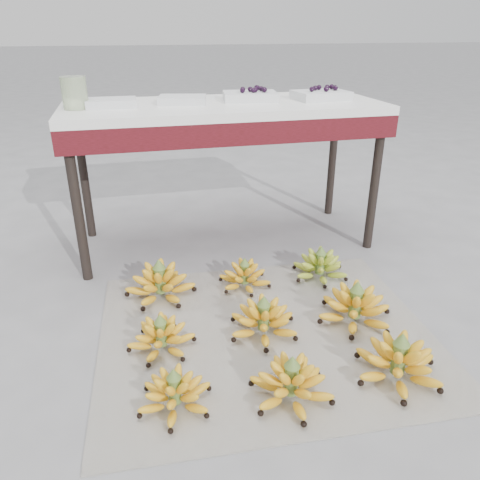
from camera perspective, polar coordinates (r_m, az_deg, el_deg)
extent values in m
plane|color=slate|center=(1.82, 1.72, -11.82)|extent=(60.00, 60.00, 0.00)
cube|color=silver|center=(1.84, 3.15, -11.27)|extent=(1.31, 1.12, 0.01)
ellipsoid|color=gold|center=(1.53, -7.91, -18.42)|extent=(0.26, 0.26, 0.07)
ellipsoid|color=gold|center=(1.51, -7.98, -17.57)|extent=(0.18, 0.18, 0.05)
ellipsoid|color=gold|center=(1.49, -8.04, -16.74)|extent=(0.12, 0.12, 0.04)
cylinder|color=#587631|center=(1.51, -7.98, -17.57)|extent=(0.04, 0.04, 0.10)
cone|color=#587631|center=(1.47, -8.12, -15.80)|extent=(0.05, 0.05, 0.03)
ellipsoid|color=gold|center=(1.55, 6.23, -17.44)|extent=(0.34, 0.34, 0.08)
ellipsoid|color=gold|center=(1.52, 6.29, -16.48)|extent=(0.24, 0.24, 0.06)
ellipsoid|color=gold|center=(1.50, 6.35, -15.55)|extent=(0.16, 0.16, 0.05)
cylinder|color=#587631|center=(1.52, 6.29, -16.48)|extent=(0.04, 0.04, 0.11)
cone|color=#587631|center=(1.48, 6.42, -14.47)|extent=(0.05, 0.05, 0.04)
ellipsoid|color=gold|center=(1.69, 18.65, -14.42)|extent=(0.38, 0.38, 0.09)
ellipsoid|color=gold|center=(1.67, 18.83, -13.41)|extent=(0.27, 0.27, 0.06)
ellipsoid|color=gold|center=(1.65, 19.00, -12.43)|extent=(0.17, 0.17, 0.05)
cylinder|color=#587631|center=(1.67, 18.83, -13.41)|extent=(0.05, 0.05, 0.12)
cone|color=#587631|center=(1.62, 19.19, -11.31)|extent=(0.06, 0.06, 0.04)
ellipsoid|color=gold|center=(1.76, -9.52, -11.96)|extent=(0.24, 0.24, 0.07)
ellipsoid|color=gold|center=(1.74, -9.60, -11.13)|extent=(0.17, 0.17, 0.05)
ellipsoid|color=gold|center=(1.72, -9.67, -10.33)|extent=(0.11, 0.11, 0.04)
cylinder|color=#587631|center=(1.74, -9.60, -11.13)|extent=(0.04, 0.04, 0.10)
cone|color=#587631|center=(1.70, -9.75, -9.42)|extent=(0.05, 0.05, 0.04)
ellipsoid|color=gold|center=(1.81, 2.86, -10.19)|extent=(0.29, 0.29, 0.08)
ellipsoid|color=gold|center=(1.79, 2.89, -9.27)|extent=(0.20, 0.20, 0.06)
ellipsoid|color=gold|center=(1.77, 2.91, -8.38)|extent=(0.13, 0.13, 0.05)
cylinder|color=#587631|center=(1.79, 2.89, -9.27)|extent=(0.04, 0.04, 0.11)
cone|color=#587631|center=(1.75, 2.94, -7.36)|extent=(0.05, 0.05, 0.04)
ellipsoid|color=gold|center=(1.93, 13.80, -8.44)|extent=(0.32, 0.32, 0.09)
ellipsoid|color=gold|center=(1.91, 13.91, -7.47)|extent=(0.22, 0.22, 0.07)
ellipsoid|color=gold|center=(1.89, 14.02, -6.54)|extent=(0.15, 0.15, 0.05)
cylinder|color=#587631|center=(1.91, 13.91, -7.47)|extent=(0.05, 0.05, 0.12)
cone|color=#587631|center=(1.87, 14.15, -5.47)|extent=(0.06, 0.06, 0.04)
ellipsoid|color=gold|center=(2.06, -9.66, -5.69)|extent=(0.35, 0.35, 0.09)
ellipsoid|color=gold|center=(2.04, -9.73, -4.76)|extent=(0.24, 0.24, 0.07)
ellipsoid|color=gold|center=(2.03, -9.80, -3.87)|extent=(0.16, 0.16, 0.05)
cylinder|color=#587631|center=(2.04, -9.73, -4.76)|extent=(0.05, 0.05, 0.12)
cone|color=#587631|center=(2.01, -9.89, -2.86)|extent=(0.06, 0.06, 0.04)
ellipsoid|color=gold|center=(2.11, 0.57, -4.80)|extent=(0.30, 0.30, 0.07)
ellipsoid|color=gold|center=(2.10, 0.57, -4.08)|extent=(0.21, 0.21, 0.05)
ellipsoid|color=gold|center=(2.08, 0.57, -3.39)|extent=(0.14, 0.14, 0.04)
cylinder|color=#587631|center=(2.10, 0.57, -4.08)|extent=(0.04, 0.04, 0.09)
cone|color=#587631|center=(2.07, 0.58, -2.62)|extent=(0.04, 0.04, 0.03)
ellipsoid|color=olive|center=(2.22, 9.69, -3.54)|extent=(0.27, 0.27, 0.08)
ellipsoid|color=olive|center=(2.20, 9.75, -2.77)|extent=(0.19, 0.19, 0.06)
ellipsoid|color=olive|center=(2.19, 9.81, -2.04)|extent=(0.13, 0.13, 0.05)
cylinder|color=#587631|center=(2.20, 9.75, -2.77)|extent=(0.04, 0.04, 0.10)
cone|color=#587631|center=(2.17, 9.88, -1.21)|extent=(0.05, 0.05, 0.04)
cylinder|color=black|center=(2.17, -19.20, 3.63)|extent=(0.05, 0.05, 0.70)
cylinder|color=black|center=(2.48, 16.08, 6.54)|extent=(0.05, 0.05, 0.70)
cylinder|color=black|center=(2.66, -18.50, 7.46)|extent=(0.05, 0.05, 0.70)
cylinder|color=black|center=(2.91, 11.21, 9.68)|extent=(0.05, 0.05, 0.70)
cube|color=#5C111C|center=(2.38, -1.93, 14.19)|extent=(1.54, 0.62, 0.10)
cube|color=white|center=(2.37, -1.96, 15.90)|extent=(1.54, 0.62, 0.04)
cube|color=silver|center=(2.31, -15.40, 15.83)|extent=(0.23, 0.16, 0.04)
cube|color=silver|center=(2.35, -7.05, 16.61)|extent=(0.25, 0.20, 0.04)
cube|color=silver|center=(2.43, 1.24, 17.11)|extent=(0.29, 0.22, 0.04)
sphere|color=black|center=(2.45, 2.60, 17.95)|extent=(0.03, 0.03, 0.03)
sphere|color=black|center=(2.49, 2.15, 18.05)|extent=(0.03, 0.03, 0.03)
sphere|color=black|center=(2.42, 2.92, 17.86)|extent=(0.03, 0.03, 0.03)
sphere|color=black|center=(2.43, 1.25, 17.90)|extent=(0.03, 0.03, 0.03)
sphere|color=black|center=(2.40, 1.88, 17.83)|extent=(0.03, 0.03, 0.03)
sphere|color=black|center=(2.38, 0.30, 17.77)|extent=(0.03, 0.03, 0.03)
sphere|color=black|center=(2.41, 3.01, 17.82)|extent=(0.03, 0.03, 0.03)
sphere|color=black|center=(2.43, 0.33, 17.91)|extent=(0.03, 0.03, 0.03)
sphere|color=black|center=(2.39, 1.63, 17.80)|extent=(0.03, 0.03, 0.03)
sphere|color=black|center=(2.49, 2.03, 18.07)|extent=(0.03, 0.03, 0.03)
cube|color=silver|center=(2.50, 9.83, 16.99)|extent=(0.28, 0.21, 0.04)
sphere|color=black|center=(2.47, 10.49, 17.64)|extent=(0.03, 0.03, 0.03)
sphere|color=black|center=(2.52, 11.56, 17.69)|extent=(0.03, 0.03, 0.03)
sphere|color=black|center=(2.50, 9.16, 17.82)|extent=(0.03, 0.03, 0.03)
sphere|color=black|center=(2.47, 10.45, 17.64)|extent=(0.03, 0.03, 0.03)
sphere|color=black|center=(2.57, 11.11, 17.87)|extent=(0.03, 0.03, 0.03)
sphere|color=black|center=(2.55, 10.57, 17.85)|extent=(0.03, 0.03, 0.03)
sphere|color=black|center=(2.54, 11.51, 17.75)|extent=(0.03, 0.03, 0.03)
sphere|color=black|center=(2.45, 8.75, 17.71)|extent=(0.03, 0.03, 0.03)
sphere|color=black|center=(2.53, 9.61, 17.87)|extent=(0.03, 0.03, 0.03)
cylinder|color=beige|center=(2.29, -19.53, 16.55)|extent=(0.13, 0.13, 0.14)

